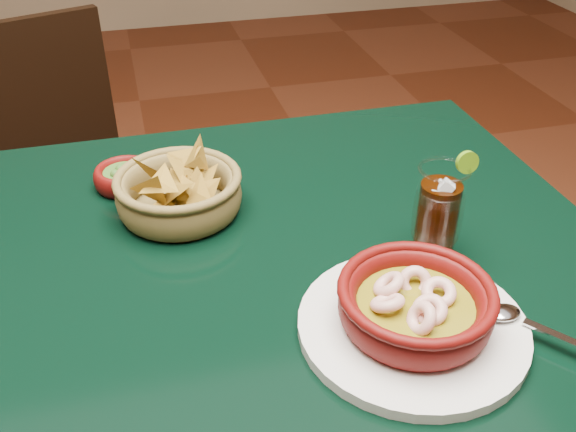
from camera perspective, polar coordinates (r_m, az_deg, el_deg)
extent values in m
cube|color=black|center=(0.90, -8.97, -4.80)|extent=(1.20, 0.80, 0.04)
cylinder|color=black|center=(1.52, 11.22, -4.83)|extent=(0.06, 0.06, 0.71)
cube|color=black|center=(1.61, -18.26, -0.45)|extent=(0.51, 0.51, 0.04)
cylinder|color=black|center=(1.58, -20.66, -11.77)|extent=(0.03, 0.03, 0.43)
cylinder|color=black|center=(1.65, -9.37, -7.45)|extent=(0.03, 0.03, 0.43)
cylinder|color=black|center=(1.85, -23.81, -5.18)|extent=(0.03, 0.03, 0.43)
cylinder|color=black|center=(1.90, -14.06, -1.74)|extent=(0.03, 0.03, 0.43)
cube|color=black|center=(1.66, -21.73, 8.97)|extent=(0.37, 0.16, 0.42)
cylinder|color=silver|center=(0.78, 10.97, -9.59)|extent=(0.27, 0.27, 0.01)
cylinder|color=#4E0807|center=(0.78, 11.06, -8.98)|extent=(0.16, 0.16, 0.01)
torus|color=#4E0807|center=(0.76, 11.23, -7.82)|extent=(0.20, 0.20, 0.04)
torus|color=#4E0807|center=(0.75, 11.42, -6.55)|extent=(0.18, 0.18, 0.01)
cylinder|color=#6E6510|center=(0.76, 11.24, -7.77)|extent=(0.14, 0.14, 0.01)
torus|color=beige|center=(0.76, 13.26, -6.63)|extent=(0.05, 0.05, 0.04)
torus|color=beige|center=(0.78, 11.20, -5.81)|extent=(0.04, 0.04, 0.05)
torus|color=beige|center=(0.76, 8.93, -6.04)|extent=(0.06, 0.06, 0.04)
torus|color=beige|center=(0.74, 8.83, -7.64)|extent=(0.05, 0.05, 0.03)
torus|color=beige|center=(0.73, 11.76, -8.91)|extent=(0.04, 0.05, 0.05)
torus|color=beige|center=(0.74, 12.47, -8.20)|extent=(0.04, 0.05, 0.04)
cube|color=silver|center=(0.80, 24.05, -10.24)|extent=(0.08, 0.10, 0.00)
ellipsoid|color=silver|center=(0.81, 18.58, -8.14)|extent=(0.04, 0.03, 0.01)
cylinder|color=olive|center=(0.99, -9.51, 0.60)|extent=(0.16, 0.16, 0.01)
torus|color=olive|center=(0.97, -9.65, 1.91)|extent=(0.22, 0.22, 0.06)
torus|color=olive|center=(0.96, -9.81, 3.31)|extent=(0.19, 0.19, 0.01)
cone|color=#A17722|center=(0.96, -9.04, 2.19)|extent=(0.07, 0.10, 0.07)
cone|color=#A17722|center=(0.94, -7.61, 2.05)|extent=(0.10, 0.06, 0.08)
cone|color=#A17722|center=(0.93, -11.99, 2.31)|extent=(0.08, 0.05, 0.09)
cone|color=#A17722|center=(0.94, -10.81, 0.57)|extent=(0.06, 0.10, 0.08)
cone|color=#A17722|center=(0.97, -9.58, 2.07)|extent=(0.08, 0.02, 0.08)
cone|color=#A17722|center=(0.96, -12.17, 4.06)|extent=(0.08, 0.06, 0.08)
cone|color=#A17722|center=(0.97, -8.83, 4.62)|extent=(0.07, 0.07, 0.09)
cone|color=#A17722|center=(0.92, -8.03, 2.01)|extent=(0.06, 0.10, 0.08)
cone|color=#A17722|center=(0.99, -7.51, 3.15)|extent=(0.07, 0.08, 0.05)
cone|color=#A17722|center=(0.93, -9.98, 2.72)|extent=(0.06, 0.08, 0.07)
cone|color=#A17722|center=(0.99, -8.32, 2.33)|extent=(0.02, 0.07, 0.07)
cone|color=#A17722|center=(0.97, -7.96, 5.23)|extent=(0.07, 0.07, 0.09)
cone|color=#A17722|center=(0.95, -8.15, 2.34)|extent=(0.08, 0.05, 0.07)
cone|color=#A17722|center=(1.00, -8.60, 3.93)|extent=(0.08, 0.10, 0.07)
cone|color=#A17722|center=(0.97, -9.73, 2.54)|extent=(0.08, 0.05, 0.08)
cone|color=#A17722|center=(0.96, -9.32, 2.65)|extent=(0.05, 0.09, 0.08)
cone|color=#A17722|center=(0.97, -9.34, 4.99)|extent=(0.07, 0.07, 0.07)
cone|color=#A17722|center=(0.97, -9.95, 2.23)|extent=(0.08, 0.07, 0.05)
cone|color=#A17722|center=(0.94, -9.33, 4.02)|extent=(0.07, 0.08, 0.06)
cone|color=#A17722|center=(0.97, -10.94, 1.48)|extent=(0.06, 0.08, 0.08)
cone|color=#A17722|center=(0.92, -11.27, 2.99)|extent=(0.09, 0.09, 0.04)
cone|color=#A17722|center=(0.99, -8.66, 2.65)|extent=(0.10, 0.06, 0.08)
cylinder|color=#4E0807|center=(1.07, -14.22, 2.71)|extent=(0.08, 0.08, 0.01)
torus|color=#4E0807|center=(1.06, -14.33, 3.41)|extent=(0.12, 0.12, 0.04)
cylinder|color=#274F18|center=(1.06, -14.37, 3.66)|extent=(0.07, 0.07, 0.01)
sphere|color=#274F18|center=(1.05, -14.72, 3.61)|extent=(0.02, 0.02, 0.02)
sphere|color=#274F18|center=(1.05, -13.94, 3.59)|extent=(0.02, 0.02, 0.02)
sphere|color=#274F18|center=(1.06, -14.68, 4.04)|extent=(0.02, 0.02, 0.02)
sphere|color=#274F18|center=(1.05, -14.38, 3.77)|extent=(0.02, 0.02, 0.02)
sphere|color=#274F18|center=(1.05, -15.09, 3.59)|extent=(0.02, 0.02, 0.02)
cylinder|color=white|center=(0.91, 12.64, -3.27)|extent=(0.06, 0.06, 0.01)
torus|color=white|center=(0.87, 13.17, 0.20)|extent=(0.14, 0.14, 0.08)
cylinder|color=black|center=(0.88, 13.08, -0.40)|extent=(0.05, 0.05, 0.11)
cube|color=silver|center=(0.86, 13.61, 2.57)|extent=(0.03, 0.02, 0.02)
cube|color=silver|center=(0.85, 13.72, 1.45)|extent=(0.02, 0.02, 0.02)
cube|color=silver|center=(0.86, 13.38, 1.63)|extent=(0.02, 0.02, 0.02)
cube|color=silver|center=(0.84, 13.92, 2.50)|extent=(0.03, 0.02, 0.02)
cube|color=silver|center=(0.84, 13.11, 1.83)|extent=(0.02, 0.02, 0.02)
torus|color=white|center=(0.84, 13.75, 4.04)|extent=(0.07, 0.07, 0.00)
cylinder|color=#528710|center=(0.85, 15.65, 4.62)|extent=(0.03, 0.01, 0.03)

